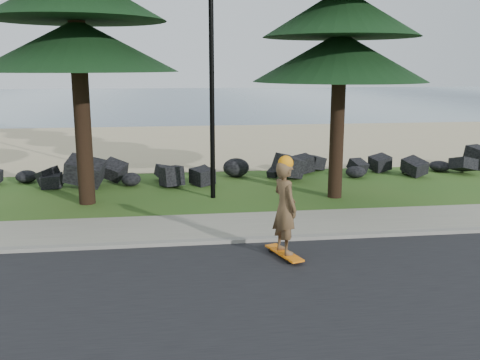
{
  "coord_description": "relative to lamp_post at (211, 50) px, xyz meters",
  "views": [
    {
      "loc": [
        -1.21,
        -11.75,
        3.73
      ],
      "look_at": [
        0.36,
        0.0,
        1.19
      ],
      "focal_mm": 40.0,
      "sensor_mm": 36.0,
      "label": 1
    }
  ],
  "objects": [
    {
      "name": "seawall_boulders",
      "position": [
        0.0,
        2.4,
        -4.13
      ],
      "size": [
        60.0,
        2.4,
        1.1
      ],
      "primitive_type": null,
      "color": "black",
      "rests_on": "ground"
    },
    {
      "name": "kerb",
      "position": [
        0.0,
        -4.1,
        -4.08
      ],
      "size": [
        160.0,
        0.2,
        0.1
      ],
      "primitive_type": "cube",
      "color": "gray",
      "rests_on": "ground"
    },
    {
      "name": "sidewalk",
      "position": [
        0.0,
        -3.0,
        -4.09
      ],
      "size": [
        160.0,
        2.0,
        0.08
      ],
      "primitive_type": "cube",
      "color": "gray",
      "rests_on": "ground"
    },
    {
      "name": "road",
      "position": [
        0.0,
        -7.7,
        -4.12
      ],
      "size": [
        160.0,
        7.0,
        0.02
      ],
      "primitive_type": "cube",
      "color": "black",
      "rests_on": "ground"
    },
    {
      "name": "ocean",
      "position": [
        0.0,
        47.8,
        -4.13
      ],
      "size": [
        160.0,
        58.0,
        0.01
      ],
      "primitive_type": "cube",
      "color": "#355066",
      "rests_on": "ground"
    },
    {
      "name": "beach_sand",
      "position": [
        0.0,
        11.3,
        -4.13
      ],
      "size": [
        160.0,
        15.0,
        0.01
      ],
      "primitive_type": "cube",
      "color": "tan",
      "rests_on": "ground"
    },
    {
      "name": "ground",
      "position": [
        0.0,
        -3.2,
        -4.13
      ],
      "size": [
        160.0,
        160.0,
        0.0
      ],
      "primitive_type": "plane",
      "color": "#2B551A",
      "rests_on": "ground"
    },
    {
      "name": "skateboarder",
      "position": [
        0.98,
        -5.14,
        -3.11
      ],
      "size": [
        0.62,
        1.12,
        2.04
      ],
      "rotation": [
        0.0,
        0.0,
        1.89
      ],
      "color": "orange",
      "rests_on": "ground"
    },
    {
      "name": "lamp_post",
      "position": [
        0.0,
        0.0,
        0.0
      ],
      "size": [
        0.25,
        0.14,
        8.14
      ],
      "color": "black",
      "rests_on": "ground"
    }
  ]
}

